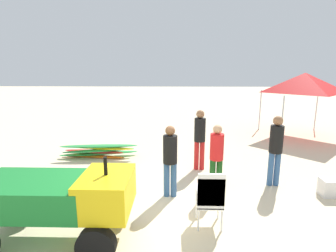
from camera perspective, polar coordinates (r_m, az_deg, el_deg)
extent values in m
plane|color=beige|center=(5.63, -1.30, -18.48)|extent=(80.00, 80.00, 0.00)
cube|color=#197A2D|center=(5.01, -26.84, -12.99)|extent=(1.80, 1.11, 0.50)
cube|color=yellow|center=(4.57, -13.11, -13.72)|extent=(0.80, 1.10, 0.60)
cylinder|color=black|center=(4.39, -13.39, -8.43)|extent=(0.06, 0.06, 0.30)
cylinder|color=black|center=(5.33, -11.82, -16.96)|extent=(0.60, 0.18, 0.60)
cylinder|color=black|center=(4.43, -15.28, -23.77)|extent=(0.60, 0.18, 0.60)
cylinder|color=black|center=(5.98, -29.49, -14.98)|extent=(0.60, 0.18, 0.60)
cube|color=white|center=(5.15, 8.88, -16.15)|extent=(0.48, 0.48, 0.04)
cube|color=white|center=(4.86, 9.29, -15.30)|extent=(0.48, 0.04, 0.40)
cube|color=white|center=(5.11, 8.91, -15.26)|extent=(0.48, 0.48, 0.04)
cube|color=white|center=(4.82, 9.33, -14.35)|extent=(0.48, 0.04, 0.40)
cube|color=white|center=(5.07, 8.95, -14.35)|extent=(0.48, 0.48, 0.04)
cube|color=white|center=(4.78, 9.37, -13.38)|extent=(0.48, 0.04, 0.40)
cube|color=white|center=(5.03, 8.98, -13.44)|extent=(0.48, 0.48, 0.04)
cube|color=white|center=(4.75, 9.40, -12.40)|extent=(0.48, 0.04, 0.40)
cylinder|color=white|center=(5.47, 10.79, -17.15)|extent=(0.04, 0.04, 0.42)
cylinder|color=white|center=(5.42, 6.20, -17.29)|extent=(0.04, 0.04, 0.42)
cylinder|color=white|center=(5.12, 11.57, -19.44)|extent=(0.04, 0.04, 0.42)
cylinder|color=white|center=(5.06, 6.60, -19.62)|extent=(0.04, 0.04, 0.42)
ellipsoid|color=orange|center=(9.15, -15.49, -6.31)|extent=(2.04, 0.52, 0.08)
ellipsoid|color=green|center=(9.14, -14.62, -5.76)|extent=(2.56, 0.80, 0.08)
ellipsoid|color=red|center=(9.13, -15.79, -5.30)|extent=(2.06, 0.51, 0.08)
ellipsoid|color=green|center=(8.91, -14.67, -5.14)|extent=(2.29, 0.78, 0.08)
ellipsoid|color=yellow|center=(8.96, -14.96, -4.53)|extent=(2.44, 0.59, 0.08)
ellipsoid|color=green|center=(8.83, -14.74, -4.22)|extent=(2.53, 0.51, 0.08)
cylinder|color=#33598C|center=(7.15, 21.33, -8.65)|extent=(0.14, 0.14, 0.86)
cylinder|color=#33598C|center=(7.21, 22.54, -8.59)|extent=(0.14, 0.14, 0.86)
cylinder|color=black|center=(6.96, 22.44, -2.66)|extent=(0.32, 0.32, 0.68)
sphere|color=#9E6B47|center=(6.86, 22.74, 1.04)|extent=(0.23, 0.23, 0.23)
cylinder|color=#194C19|center=(6.50, 9.59, -10.40)|extent=(0.14, 0.14, 0.79)
cylinder|color=#194C19|center=(6.53, 11.00, -10.37)|extent=(0.14, 0.14, 0.79)
cylinder|color=red|center=(6.28, 10.54, -4.44)|extent=(0.32, 0.32, 0.62)
sphere|color=tan|center=(6.18, 10.69, -0.72)|extent=(0.21, 0.21, 0.21)
cylinder|color=#33598C|center=(6.14, -0.30, -11.52)|extent=(0.14, 0.14, 0.81)
cylinder|color=#33598C|center=(6.14, 1.22, -11.54)|extent=(0.14, 0.14, 0.81)
cylinder|color=black|center=(5.89, 0.47, -5.08)|extent=(0.32, 0.32, 0.64)
sphere|color=brown|center=(5.77, 0.48, -1.02)|extent=(0.22, 0.22, 0.22)
cylinder|color=red|center=(7.73, 6.19, -6.33)|extent=(0.14, 0.14, 0.85)
cylinder|color=red|center=(7.75, 7.37, -6.33)|extent=(0.14, 0.14, 0.85)
cylinder|color=black|center=(7.53, 6.93, -0.82)|extent=(0.32, 0.32, 0.67)
sphere|color=#9E6B47|center=(7.45, 7.01, 2.57)|extent=(0.23, 0.23, 0.23)
cylinder|color=#B2B2B7|center=(10.97, 23.47, 1.11)|extent=(0.05, 0.05, 1.91)
cylinder|color=#B2B2B7|center=(13.45, 19.31, 3.31)|extent=(0.05, 0.05, 1.91)
cylinder|color=#B2B2B7|center=(14.49, 29.44, 3.01)|extent=(0.05, 0.05, 1.91)
pyramid|color=red|center=(12.58, 27.46, 8.34)|extent=(2.67, 2.67, 0.82)
cube|color=white|center=(7.30, 32.01, -11.24)|extent=(0.52, 0.34, 0.40)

